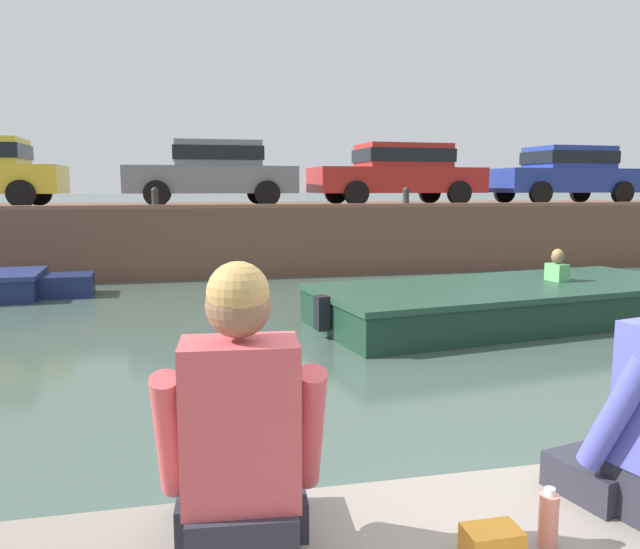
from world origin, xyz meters
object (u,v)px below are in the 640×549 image
(car_centre_red, at_px, (398,171))
(mooring_bollard_east, at_px, (406,196))
(car_left_inner_grey, at_px, (213,170))
(person_seated_left, at_px, (241,444))
(car_right_inner_blue, at_px, (565,172))
(mooring_bollard_mid, at_px, (155,197))
(motorboat_passing, at_px, (525,301))
(bottle_drink, at_px, (548,519))

(car_centre_red, xyz_separation_m, mooring_bollard_east, (-0.50, -1.94, -0.61))
(car_left_inner_grey, height_order, person_seated_left, car_left_inner_grey)
(car_left_inner_grey, xyz_separation_m, car_right_inner_blue, (9.58, 0.00, 0.00))
(mooring_bollard_east, bearing_deg, mooring_bollard_mid, 180.00)
(motorboat_passing, height_order, car_left_inner_grey, car_left_inner_grey)
(mooring_bollard_mid, bearing_deg, mooring_bollard_east, 0.00)
(motorboat_passing, relative_size, car_left_inner_grey, 1.74)
(mooring_bollard_east, distance_m, person_seated_left, 12.67)
(car_right_inner_blue, relative_size, person_seated_left, 4.26)
(person_seated_left, bearing_deg, mooring_bollard_east, 67.29)
(car_left_inner_grey, height_order, car_centre_red, same)
(mooring_bollard_mid, xyz_separation_m, person_seated_left, (0.67, -11.67, -0.61))
(car_right_inner_blue, bearing_deg, mooring_bollard_mid, -169.91)
(car_left_inner_grey, xyz_separation_m, person_seated_left, (-0.65, -13.61, -1.22))
(mooring_bollard_east, xyz_separation_m, person_seated_left, (-4.89, -11.67, -0.61))
(car_right_inner_blue, distance_m, mooring_bollard_east, 5.72)
(car_centre_red, xyz_separation_m, person_seated_left, (-5.39, -13.61, -1.22))
(car_left_inner_grey, xyz_separation_m, mooring_bollard_mid, (-1.32, -1.94, -0.61))
(person_seated_left, bearing_deg, car_right_inner_blue, 53.08)
(car_left_inner_grey, relative_size, car_right_inner_blue, 0.99)
(car_right_inner_blue, relative_size, mooring_bollard_mid, 9.24)
(motorboat_passing, distance_m, mooring_bollard_east, 5.57)
(motorboat_passing, bearing_deg, car_left_inner_grey, 119.52)
(motorboat_passing, relative_size, mooring_bollard_mid, 15.85)
(bottle_drink, bearing_deg, motorboat_passing, 59.70)
(motorboat_passing, distance_m, car_right_inner_blue, 9.35)
(mooring_bollard_east, bearing_deg, person_seated_left, -112.71)
(car_left_inner_grey, relative_size, bottle_drink, 19.91)
(car_left_inner_grey, bearing_deg, mooring_bollard_east, -24.56)
(car_centre_red, relative_size, bottle_drink, 21.79)
(car_centre_red, distance_m, person_seated_left, 14.69)
(car_centre_red, bearing_deg, person_seated_left, -111.59)
(person_seated_left, bearing_deg, car_left_inner_grey, 87.28)
(bottle_drink, bearing_deg, mooring_bollard_mid, 98.00)
(car_right_inner_blue, distance_m, mooring_bollard_mid, 11.09)
(mooring_bollard_east, bearing_deg, car_left_inner_grey, 155.44)
(car_centre_red, bearing_deg, motorboat_passing, -94.72)
(motorboat_passing, relative_size, car_right_inner_blue, 1.72)
(bottle_drink, bearing_deg, person_seated_left, 169.52)
(motorboat_passing, height_order, car_centre_red, car_centre_red)
(motorboat_passing, xyz_separation_m, bottle_drink, (-3.79, -6.49, 0.58))
(car_right_inner_blue, height_order, mooring_bollard_east, car_right_inner_blue)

